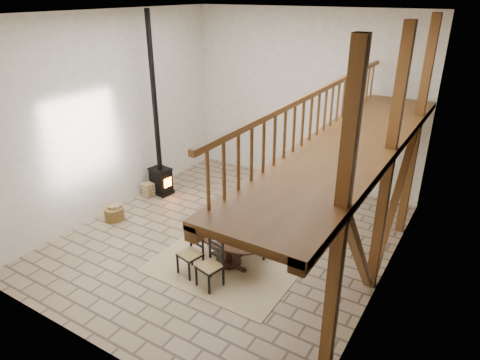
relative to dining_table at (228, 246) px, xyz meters
The scene contains 7 objects.
ground 1.13m from the dining_table, 122.03° to the left, with size 8.00×8.00×0.00m, color gray.
room_shell 2.81m from the dining_table, 54.35° to the left, with size 7.02×8.02×5.01m.
rug 0.42m from the dining_table, 102.93° to the right, with size 3.00×2.50×0.02m, color tan.
dining_table is the anchor object (origin of this frame).
wood_stove 4.08m from the dining_table, 151.63° to the left, with size 0.65×0.53×5.00m.
log_basket 3.55m from the dining_table, behind, with size 0.49×0.49×0.41m.
log_stack 4.07m from the dining_table, 157.12° to the left, with size 0.33×0.33×0.39m.
Camera 1 is at (4.80, -7.31, 5.43)m, focal length 32.00 mm.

